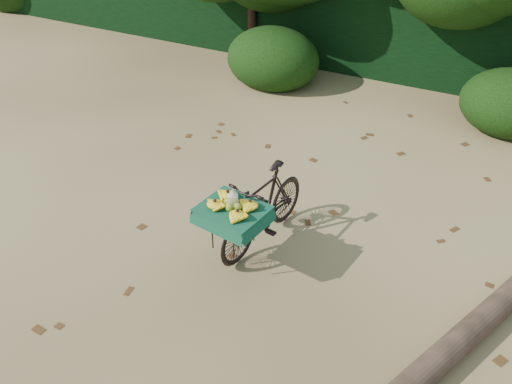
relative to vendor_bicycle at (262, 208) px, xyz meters
The scene contains 6 objects.
ground 1.08m from the vendor_bicycle, 20.68° to the left, with size 80.00×80.00×0.00m, color tan.
vendor_bicycle is the anchor object (origin of this frame).
fallen_log 2.63m from the vendor_bicycle, 17.65° to the right, with size 0.27×0.27×3.77m, color brown.
hedge_backdrop 6.70m from the vendor_bicycle, 82.42° to the left, with size 26.00×1.80×1.80m, color black.
bush_clumps 4.84m from the vendor_bicycle, 73.39° to the left, with size 8.80×1.70×0.90m, color black, non-canonical shape.
leaf_litter 1.42m from the vendor_bicycle, 48.09° to the left, with size 7.00×7.30×0.01m, color #492C13, non-canonical shape.
Camera 1 is at (1.52, -5.13, 4.42)m, focal length 38.00 mm.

